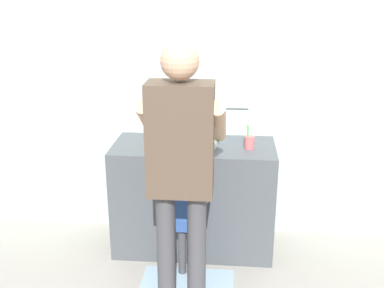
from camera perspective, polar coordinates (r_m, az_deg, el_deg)
The scene contains 10 objects.
ground_plane at distance 3.57m, azimuth -0.22°, elevation -14.77°, with size 14.00×14.00×0.00m, color #9E998E.
back_wall at distance 3.64m, azimuth 0.65°, elevation 8.97°, with size 4.40×0.10×2.70m.
vanity_cabinet at distance 3.62m, azimuth 0.21°, elevation -6.52°, with size 1.21×0.54×0.85m, color #4C5156.
sink_basin at distance 3.42m, azimuth 0.19°, elevation 0.64°, with size 0.35×0.35×0.11m.
faucet at distance 3.61m, azimuth 0.47°, elevation 2.05°, with size 0.18×0.14×0.18m.
toothbrush_cup at distance 3.39m, azimuth 7.07°, elevation 0.29°, with size 0.07×0.07×0.21m.
soap_bottle at distance 3.50m, azimuth -5.44°, elevation 1.15°, with size 0.06×0.06×0.17m.
bath_mat at distance 3.36m, azimuth -0.62°, elevation -16.98°, with size 0.64×0.40×0.02m, color #99B7CC.
child_toddler at distance 3.23m, azimuth -0.39°, elevation -8.57°, with size 0.25×0.25×0.82m.
adult_parent at distance 2.77m, azimuth -1.38°, elevation -1.44°, with size 0.52×0.55×1.69m.
Camera 1 is at (0.27, -2.96, 1.98)m, focal length 43.44 mm.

